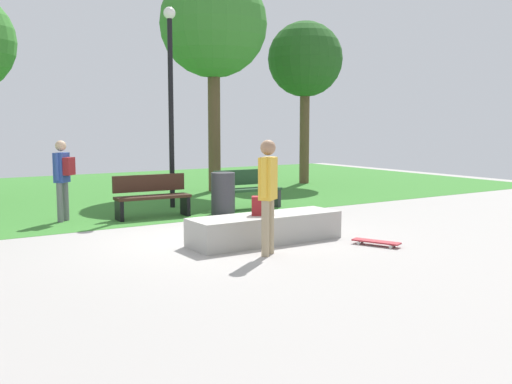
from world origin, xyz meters
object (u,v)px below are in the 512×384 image
park_bench_center_lawn (152,195)px  trash_bin (223,194)px  skateboard_by_ledge (376,242)px  pedestrian_with_backpack (63,173)px  concrete_ledge (266,228)px  tree_tall_oak (213,25)px  skater_performing_trick (268,188)px  park_bench_far_left (247,188)px  tree_young_birch (305,61)px  lamp_post (171,89)px  backpack_on_ledge (260,206)px

park_bench_center_lawn → trash_bin: trash_bin is taller
skateboard_by_ledge → pedestrian_with_backpack: bearing=125.1°
concrete_ledge → tree_tall_oak: 8.89m
concrete_ledge → trash_bin: 3.18m
skateboard_by_ledge → pedestrian_with_backpack: pedestrian_with_backpack is taller
skater_performing_trick → park_bench_center_lawn: size_ratio=1.09×
trash_bin → tree_tall_oak: bearing=63.6°
park_bench_far_left → tree_young_birch: (4.68, 3.90, 3.55)m
concrete_ledge → trash_bin: trash_bin is taller
tree_young_birch → lamp_post: tree_young_birch is taller
skater_performing_trick → trash_bin: size_ratio=1.90×
skateboard_by_ledge → pedestrian_with_backpack: (-3.68, 5.23, 0.93)m
tree_young_birch → tree_tall_oak: 3.73m
skater_performing_trick → skateboard_by_ledge: bearing=-11.9°
concrete_ledge → park_bench_center_lawn: park_bench_center_lawn is taller
backpack_on_ledge → tree_young_birch: tree_young_birch is taller
concrete_ledge → lamp_post: lamp_post is taller
park_bench_far_left → pedestrian_with_backpack: 4.21m
backpack_on_ledge → park_bench_center_lawn: (-0.48, 3.49, -0.15)m
lamp_post → skater_performing_trick: bearing=-99.7°
skater_performing_trick → tree_young_birch: (7.04, 8.30, 2.99)m
park_bench_far_left → park_bench_center_lawn: bearing=-178.5°
concrete_ledge → park_bench_center_lawn: 3.55m
park_bench_center_lawn → tree_young_birch: 8.89m
concrete_ledge → tree_tall_oak: tree_tall_oak is taller
backpack_on_ledge → park_bench_far_left: (1.96, 3.55, -0.15)m
park_bench_center_lawn → lamp_post: 2.78m
park_bench_center_lawn → park_bench_far_left: bearing=1.5°
skater_performing_trick → trash_bin: (1.42, 3.88, -0.57)m
concrete_ledge → lamp_post: (0.42, 4.64, 2.57)m
tree_young_birch → skateboard_by_ledge: bearing=-120.6°
skater_performing_trick → park_bench_far_left: bearing=61.7°
tree_tall_oak → pedestrian_with_backpack: (-5.21, -3.07, -3.81)m
skater_performing_trick → tree_tall_oak: (3.42, 7.90, 3.76)m
park_bench_far_left → tree_young_birch: size_ratio=0.31×
lamp_post → backpack_on_ledge: bearing=-96.6°
concrete_ledge → tree_tall_oak: size_ratio=0.42×
skater_performing_trick → pedestrian_with_backpack: (-1.79, 4.83, -0.04)m
backpack_on_ledge → tree_tall_oak: size_ratio=0.05×
lamp_post → trash_bin: (0.48, -1.60, -2.34)m
park_bench_center_lawn → backpack_on_ledge: bearing=-82.2°
concrete_ledge → trash_bin: (0.90, 3.04, 0.23)m
park_bench_far_left → trash_bin: 1.07m
tree_young_birch → trash_bin: size_ratio=5.71×
backpack_on_ledge → skateboard_by_ledge: size_ratio=0.39×
tree_tall_oak → lamp_post: (-2.48, -2.42, -2.00)m
skateboard_by_ledge → pedestrian_with_backpack: size_ratio=0.49×
tree_young_birch → lamp_post: size_ratio=1.13×
concrete_ledge → park_bench_center_lawn: bearing=99.7°
backpack_on_ledge → trash_bin: trash_bin is taller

